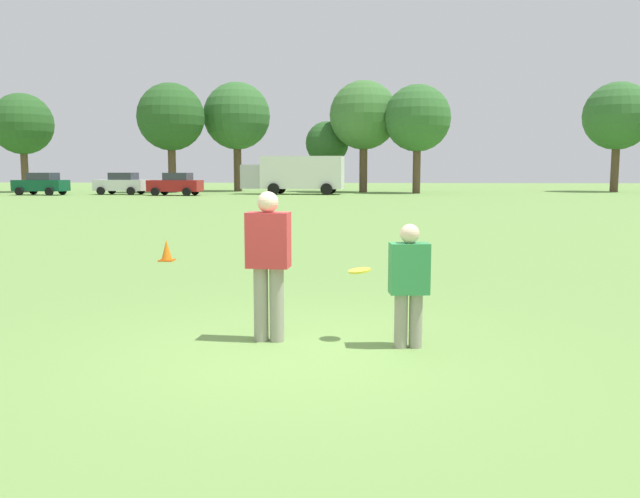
% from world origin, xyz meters
% --- Properties ---
extents(ground_plane, '(191.05, 191.05, 0.00)m').
position_xyz_m(ground_plane, '(0.00, 0.00, 0.00)').
color(ground_plane, '#6B9347').
extents(player_thrower, '(0.53, 0.33, 1.81)m').
position_xyz_m(player_thrower, '(-0.37, 0.38, 1.02)').
color(player_thrower, gray).
rests_on(player_thrower, ground).
extents(player_defender, '(0.48, 0.31, 1.45)m').
position_xyz_m(player_defender, '(1.29, 0.20, 0.80)').
color(player_defender, gray).
rests_on(player_defender, ground).
extents(frisbee, '(0.27, 0.27, 0.07)m').
position_xyz_m(frisbee, '(0.72, 0.48, 0.86)').
color(frisbee, yellow).
extents(traffic_cone, '(0.32, 0.32, 0.48)m').
position_xyz_m(traffic_cone, '(-3.71, 7.16, 0.23)').
color(traffic_cone, '#D8590C').
rests_on(traffic_cone, ground).
extents(parked_car_near_left, '(4.33, 2.47, 1.82)m').
position_xyz_m(parked_car_near_left, '(-25.56, 44.59, 0.92)').
color(parked_car_near_left, '#0C4C2D').
rests_on(parked_car_near_left, ground).
extents(parked_car_mid_left, '(4.33, 2.47, 1.82)m').
position_xyz_m(parked_car_mid_left, '(-19.38, 45.98, 0.92)').
color(parked_car_mid_left, silver).
rests_on(parked_car_mid_left, ground).
extents(parked_car_center, '(4.33, 2.47, 1.82)m').
position_xyz_m(parked_car_center, '(-14.33, 44.44, 0.92)').
color(parked_car_center, maroon).
rests_on(parked_car_center, ground).
extents(box_truck, '(8.66, 3.44, 3.18)m').
position_xyz_m(box_truck, '(-5.02, 47.62, 1.75)').
color(box_truck, white).
rests_on(box_truck, ground).
extents(tree_west_oak, '(5.52, 5.52, 8.96)m').
position_xyz_m(tree_west_oak, '(-30.29, 50.93, 6.16)').
color(tree_west_oak, brown).
rests_on(tree_west_oak, ground).
extents(tree_west_maple, '(6.03, 6.03, 9.80)m').
position_xyz_m(tree_west_maple, '(-16.63, 51.26, 6.74)').
color(tree_west_maple, brown).
rests_on(tree_west_maple, ground).
extents(tree_center_elm, '(6.34, 6.34, 10.31)m').
position_xyz_m(tree_center_elm, '(-11.34, 55.01, 7.09)').
color(tree_center_elm, brown).
rests_on(tree_center_elm, ground).
extents(tree_east_birch, '(4.05, 4.05, 6.58)m').
position_xyz_m(tree_east_birch, '(-2.73, 54.72, 4.53)').
color(tree_east_birch, brown).
rests_on(tree_east_birch, ground).
extents(tree_east_oak, '(6.19, 6.19, 10.06)m').
position_xyz_m(tree_east_oak, '(0.69, 52.78, 6.92)').
color(tree_east_oak, brown).
rests_on(tree_east_oak, ground).
extents(tree_far_east_pine, '(5.80, 5.80, 9.43)m').
position_xyz_m(tree_far_east_pine, '(5.37, 50.84, 6.48)').
color(tree_far_east_pine, brown).
rests_on(tree_far_east_pine, ground).
extents(tree_far_west_pine, '(6.23, 6.23, 10.12)m').
position_xyz_m(tree_far_west_pine, '(24.13, 55.72, 6.96)').
color(tree_far_west_pine, brown).
rests_on(tree_far_west_pine, ground).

